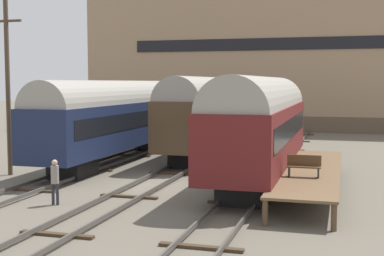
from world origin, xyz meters
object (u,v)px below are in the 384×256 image
object	(u,v)px
train_car_brown	(209,111)
train_car_maroon	(261,122)
person_worker	(55,177)
train_car_navy	(119,115)
utility_pole	(8,85)
bench	(304,165)

from	to	relation	value
train_car_brown	train_car_maroon	world-z (taller)	train_car_brown
train_car_brown	person_worker	bearing A→B (deg)	-98.20
train_car_navy	train_car_maroon	size ratio (longest dim) A/B	1.21
train_car_navy	person_worker	bearing A→B (deg)	-78.32
train_car_maroon	train_car_brown	bearing A→B (deg)	119.18
utility_pole	bench	bearing A→B (deg)	-7.71
train_car_brown	bench	bearing A→B (deg)	-60.26
train_car_maroon	utility_pole	distance (m)	13.43
train_car_brown	utility_pole	world-z (taller)	utility_pole
train_car_maroon	person_worker	xyz separation A→B (m)	(-7.16, -7.58, -1.84)
train_car_navy	person_worker	xyz separation A→B (m)	(2.49, -12.03, -1.77)
train_car_navy	utility_pole	size ratio (longest dim) A/B	1.98
train_car_brown	train_car_maroon	size ratio (longest dim) A/B	1.03
train_car_navy	utility_pole	xyz separation A→B (m)	(-3.51, -6.43, 1.91)
train_car_maroon	person_worker	distance (m)	10.59
train_car_brown	bench	world-z (taller)	train_car_brown
train_car_navy	bench	world-z (taller)	train_car_navy
train_car_navy	train_car_maroon	world-z (taller)	train_car_maroon
train_car_maroon	person_worker	world-z (taller)	train_car_maroon
person_worker	utility_pole	xyz separation A→B (m)	(-5.99, 5.60, 3.67)
train_car_navy	utility_pole	distance (m)	7.56
train_car_maroon	bench	xyz separation A→B (m)	(2.45, -4.09, -1.45)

